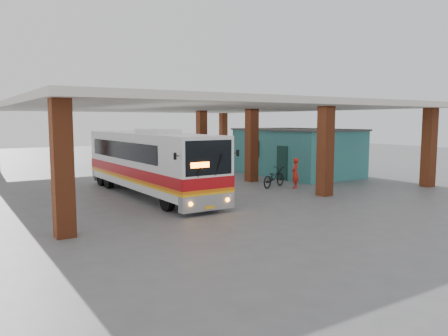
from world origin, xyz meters
name	(u,v)px	position (x,y,z in m)	size (l,w,h in m)	color
ground	(239,192)	(0.00, 0.00, 0.00)	(90.00, 90.00, 0.00)	#515154
brick_columns	(212,145)	(1.43, 5.00, 2.17)	(20.10, 21.60, 4.35)	brown
canopy_roof	(187,107)	(0.50, 6.50, 4.50)	(21.00, 23.00, 0.30)	silver
shop_building	(296,152)	(7.49, 4.00, 1.56)	(5.20, 8.20, 3.11)	teal
coach_bus	(150,162)	(-4.11, 1.73, 1.62)	(2.48, 11.25, 3.27)	white
motorcycle	(274,177)	(2.65, 0.46, 0.54)	(0.72, 2.06, 1.08)	black
pedestrian	(295,173)	(3.41, -0.42, 0.82)	(0.60, 0.39, 1.64)	red
red_chair	(226,165)	(5.10, 8.98, 0.38)	(0.49, 0.49, 0.82)	red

